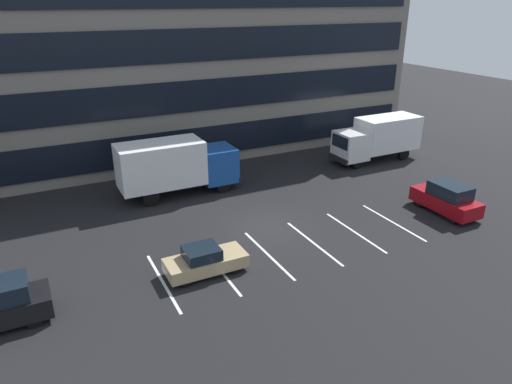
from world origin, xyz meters
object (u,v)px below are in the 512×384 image
Objects in this scene: box_truck_blue at (176,165)px; box_truck_white at (378,137)px; sedan_tan at (205,261)px; suv_maroon at (447,199)px.

box_truck_white is (16.83, -0.41, -0.14)m from box_truck_blue.
box_truck_white is at bearing 27.30° from sedan_tan.
box_truck_blue is 1.07× the size of box_truck_white.
box_truck_blue is at bearing 143.17° from suv_maroon.
box_truck_white is 21.12m from sedan_tan.
box_truck_blue is at bearing 178.61° from box_truck_white.
box_truck_blue reaches higher than sedan_tan.
suv_maroon reaches higher than sedan_tan.
sedan_tan is (-15.73, 0.28, -0.27)m from suv_maroon.
suv_maroon is at bearing -36.83° from box_truck_blue.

